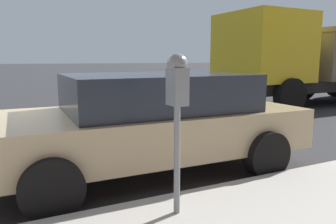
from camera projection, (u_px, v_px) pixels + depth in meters
ground_plane at (54, 160)px, 5.16m from camera, size 220.00×220.00×0.00m
parking_meter at (177, 93)px, 2.97m from camera, size 0.21×0.19×1.51m
car_tan at (149, 120)px, 4.58m from camera, size 2.13×4.42×1.38m
dump_truck at (319, 59)px, 11.48m from camera, size 2.83×7.75×2.97m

